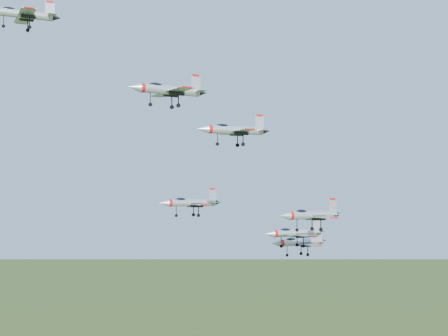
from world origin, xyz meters
TOP-DOWN VIEW (x-y plane):
  - jet_lead at (-24.82, 10.24)m, footprint 12.13×10.22m
  - jet_left_high at (-5.31, -2.29)m, footprint 13.95×11.63m
  - jet_right_high at (-6.53, -20.95)m, footprint 10.59×8.99m
  - jet_left_low at (4.31, 5.40)m, footprint 12.26×10.30m
  - jet_right_low at (15.66, -13.50)m, footprint 13.01×10.84m
  - jet_trail at (25.66, 0.80)m, footprint 13.28×11.24m
  - jet_extra at (32.84, 6.89)m, footprint 13.78×11.56m

SIDE VIEW (x-z plane):
  - jet_extra at x=32.84m, z-range 103.95..107.65m
  - jet_trail at x=25.66m, z-range 106.63..110.22m
  - jet_right_low at x=15.66m, z-range 110.98..114.45m
  - jet_left_low at x=4.31m, z-range 112.90..116.19m
  - jet_right_high at x=-6.53m, z-range 123.69..126.57m
  - jet_left_high at x=-5.31m, z-range 131.15..134.88m
  - jet_lead at x=-24.82m, z-range 143.20..146.46m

